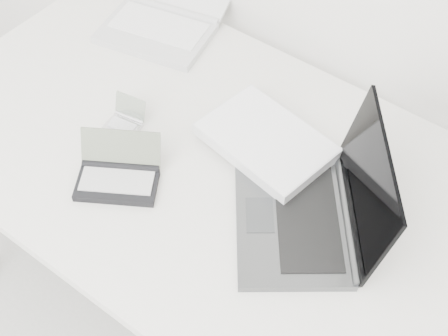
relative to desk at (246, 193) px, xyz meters
The scene contains 5 objects.
desk is the anchor object (origin of this frame).
laptop_large 0.13m from the desk, 24.96° to the left, with size 0.53×0.44×0.22m.
netbook_open_white 0.58m from the desk, 148.00° to the left, with size 0.35×0.42×0.08m.
pda_silver 0.33m from the desk, behind, with size 0.09×0.09×0.06m.
palmtop_charcoal 0.28m from the desk, 143.12° to the right, with size 0.22×0.21×0.09m.
Camera 1 is at (0.46, 0.86, 1.80)m, focal length 50.00 mm.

